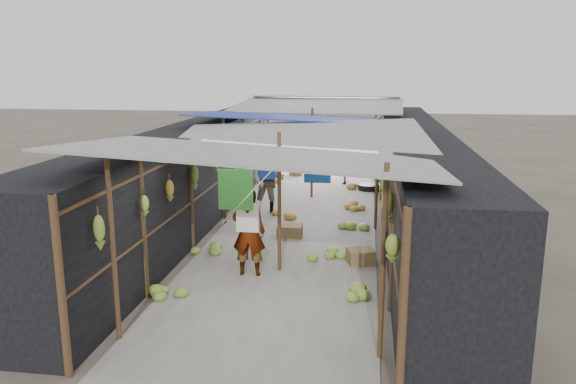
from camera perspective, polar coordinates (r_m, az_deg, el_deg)
The scene contains 14 objects.
ground at distance 7.92m, azimuth -4.37°, elevation -15.55°, with size 80.00×80.00×0.00m, color #6B6356.
aisle_slab at distance 13.91m, azimuth 1.38°, elevation -2.89°, with size 3.60×16.00×0.02m, color #9E998E.
stall_left at distance 14.21m, azimuth -9.48°, elevation 1.99°, with size 1.40×15.00×2.30m, color black.
stall_right at distance 13.61m, azimuth 12.77°, elevation 1.38°, with size 1.40×15.00×2.30m, color black.
crate_near at distance 12.42m, azimuth 0.19°, elevation -4.09°, with size 0.54×0.43×0.32m, color olive.
crate_mid at distance 10.97m, azimuth 7.40°, elevation -6.55°, with size 0.50×0.40×0.30m, color olive.
crate_back at distance 19.62m, azimuth 0.84°, elevation 2.09°, with size 0.44×0.36×0.28m, color olive.
black_basin at distance 17.42m, azimuth 8.18°, elevation 0.46°, with size 0.65×0.65×0.19m, color black.
vendor_elderly at distance 10.14m, azimuth -4.01°, elevation -4.09°, with size 0.60×0.39×1.65m, color silver.
shopper_blue at distance 14.26m, azimuth -2.08°, elevation 1.22°, with size 0.89×0.69×1.83m, color #2051A2.
vendor_seated at distance 18.14m, azimuth 5.68°, elevation 2.27°, with size 0.63×0.36×0.97m, color #4E4B44.
market_canopy at distance 13.79m, azimuth 1.71°, elevation 7.10°, with size 5.62×15.20×2.77m.
hanging_bananas at distance 13.61m, azimuth 2.40°, elevation 3.75°, with size 3.95×13.70×0.79m.
floor_bananas at distance 13.79m, azimuth 2.78°, elevation -2.45°, with size 3.58×10.01×0.35m.
Camera 1 is at (1.55, -6.81, 3.74)m, focal length 35.00 mm.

